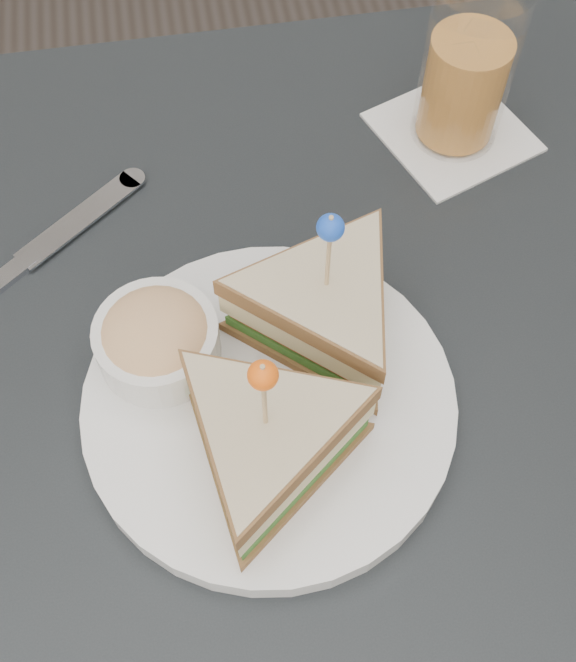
{
  "coord_description": "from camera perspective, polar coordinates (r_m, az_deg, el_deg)",
  "views": [
    {
      "loc": [
        -0.04,
        -0.29,
        1.32
      ],
      "look_at": [
        0.01,
        0.01,
        0.8
      ],
      "focal_mm": 45.0,
      "sensor_mm": 36.0,
      "label": 1
    }
  ],
  "objects": [
    {
      "name": "drink_set",
      "position": [
        0.75,
        12.14,
        16.86
      ],
      "size": [
        0.16,
        0.16,
        0.16
      ],
      "rotation": [
        0.0,
        0.0,
        0.37
      ],
      "color": "white",
      "rests_on": "table"
    },
    {
      "name": "plate_meal",
      "position": [
        0.59,
        -0.8,
        -3.17
      ],
      "size": [
        0.32,
        0.32,
        0.16
      ],
      "rotation": [
        0.0,
        0.0,
        0.15
      ],
      "color": "white",
      "rests_on": "table"
    },
    {
      "name": "table",
      "position": [
        0.71,
        -0.67,
        -5.99
      ],
      "size": [
        0.8,
        0.8,
        0.75
      ],
      "color": "black",
      "rests_on": "ground"
    },
    {
      "name": "ground_plane",
      "position": [
        1.35,
        -0.37,
        -17.94
      ],
      "size": [
        3.5,
        3.5,
        0.0
      ],
      "primitive_type": "plane",
      "color": "#3F3833"
    },
    {
      "name": "cutlery_knife",
      "position": [
        0.73,
        -17.2,
        4.92
      ],
      "size": [
        0.19,
        0.16,
        0.01
      ],
      "rotation": [
        0.0,
        0.0,
        -0.9
      ],
      "color": "silver",
      "rests_on": "table"
    }
  ]
}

